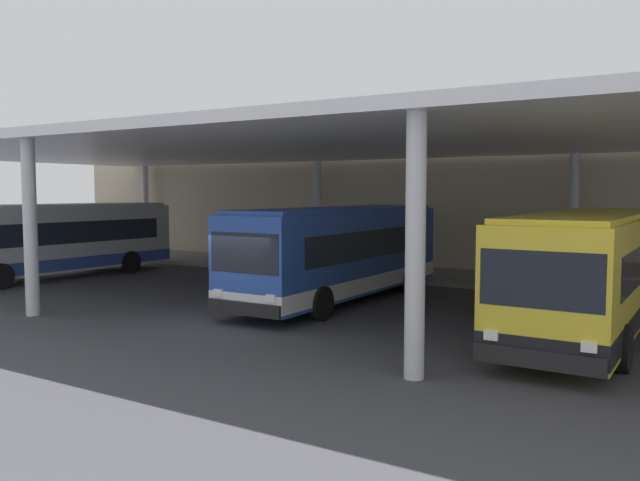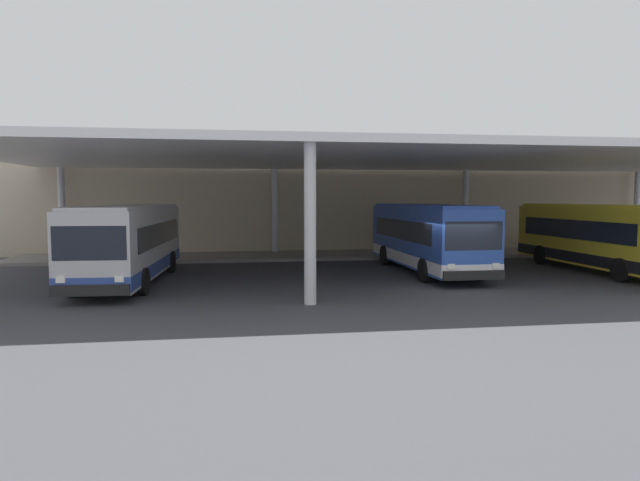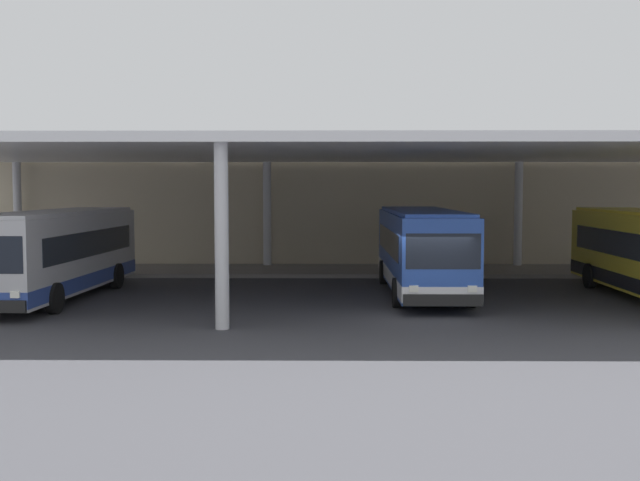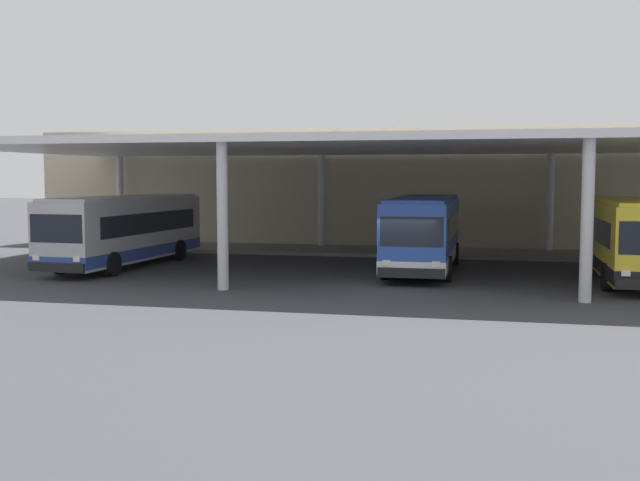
# 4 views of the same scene
# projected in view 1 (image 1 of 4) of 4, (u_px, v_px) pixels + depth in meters

# --- Properties ---
(ground_plane) EXTENTS (200.00, 200.00, 0.00)m
(ground_plane) POSITION_uv_depth(u_px,v_px,m) (247.00, 323.00, 18.14)
(ground_plane) COLOR #3D3D42
(platform_kerb) EXTENTS (42.00, 4.50, 0.18)m
(platform_kerb) POSITION_uv_depth(u_px,v_px,m) (415.00, 274.00, 28.08)
(platform_kerb) COLOR gray
(platform_kerb) RESTS_ON ground
(station_building_facade) EXTENTS (48.00, 1.60, 6.77)m
(station_building_facade) POSITION_uv_depth(u_px,v_px,m) (443.00, 198.00, 30.58)
(station_building_facade) COLOR #C1B293
(station_building_facade) RESTS_ON ground
(canopy_shelter) EXTENTS (40.00, 17.00, 5.55)m
(canopy_shelter) POSITION_uv_depth(u_px,v_px,m) (344.00, 145.00, 22.39)
(canopy_shelter) COLOR silver
(canopy_shelter) RESTS_ON ground
(bus_nearest_bay) EXTENTS (3.06, 10.63, 3.17)m
(bus_nearest_bay) POSITION_uv_depth(u_px,v_px,m) (57.00, 239.00, 27.57)
(bus_nearest_bay) COLOR #B7B7BC
(bus_nearest_bay) RESTS_ON ground
(bus_second_bay) EXTENTS (2.74, 10.53, 3.17)m
(bus_second_bay) POSITION_uv_depth(u_px,v_px,m) (340.00, 252.00, 21.74)
(bus_second_bay) COLOR #284CA8
(bus_second_bay) RESTS_ON ground
(bus_middle_bay) EXTENTS (2.79, 10.55, 3.17)m
(bus_middle_bay) POSITION_uv_depth(u_px,v_px,m) (590.00, 272.00, 16.45)
(bus_middle_bay) COLOR yellow
(bus_middle_bay) RESTS_ON ground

